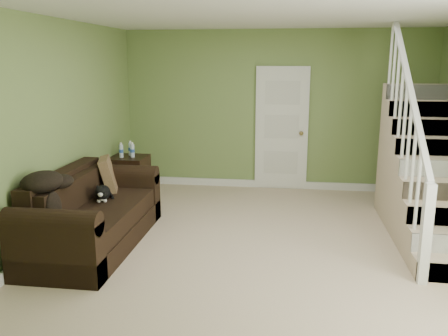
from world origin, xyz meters
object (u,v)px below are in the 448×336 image
(sofa, at_px, (91,218))
(cat, at_px, (102,193))
(side_table, at_px, (129,177))
(banana, at_px, (88,218))

(sofa, relative_size, cat, 4.47)
(side_table, relative_size, banana, 4.37)
(side_table, distance_m, cat, 1.74)
(side_table, relative_size, cat, 1.80)
(sofa, xyz_separation_m, cat, (0.05, 0.23, 0.23))
(sofa, distance_m, side_table, 1.95)
(cat, relative_size, banana, 2.43)
(sofa, bearing_deg, side_table, 96.17)
(sofa, relative_size, side_table, 2.48)
(sofa, height_order, banana, sofa)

